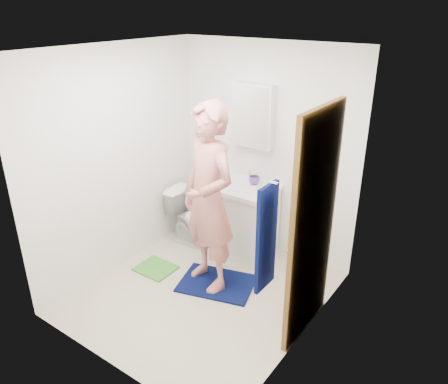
# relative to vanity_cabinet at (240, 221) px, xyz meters

# --- Properties ---
(floor) EXTENTS (2.20, 2.40, 0.02)m
(floor) POSITION_rel_vanity_cabinet_xyz_m (0.15, -0.91, -0.41)
(floor) COLOR beige
(floor) RESTS_ON ground
(ceiling) EXTENTS (2.20, 2.40, 0.02)m
(ceiling) POSITION_rel_vanity_cabinet_xyz_m (0.15, -0.91, 2.01)
(ceiling) COLOR white
(ceiling) RESTS_ON ground
(wall_back) EXTENTS (2.20, 0.02, 2.40)m
(wall_back) POSITION_rel_vanity_cabinet_xyz_m (0.15, 0.30, 0.80)
(wall_back) COLOR white
(wall_back) RESTS_ON ground
(wall_front) EXTENTS (2.20, 0.02, 2.40)m
(wall_front) POSITION_rel_vanity_cabinet_xyz_m (0.15, -2.12, 0.80)
(wall_front) COLOR white
(wall_front) RESTS_ON ground
(wall_left) EXTENTS (0.02, 2.40, 2.40)m
(wall_left) POSITION_rel_vanity_cabinet_xyz_m (-0.96, -0.91, 0.80)
(wall_left) COLOR white
(wall_left) RESTS_ON ground
(wall_right) EXTENTS (0.02, 2.40, 2.40)m
(wall_right) POSITION_rel_vanity_cabinet_xyz_m (1.26, -0.91, 0.80)
(wall_right) COLOR white
(wall_right) RESTS_ON ground
(vanity_cabinet) EXTENTS (0.75, 0.55, 0.80)m
(vanity_cabinet) POSITION_rel_vanity_cabinet_xyz_m (0.00, 0.00, 0.00)
(vanity_cabinet) COLOR white
(vanity_cabinet) RESTS_ON floor
(countertop) EXTENTS (0.79, 0.59, 0.05)m
(countertop) POSITION_rel_vanity_cabinet_xyz_m (0.00, 0.00, 0.43)
(countertop) COLOR white
(countertop) RESTS_ON vanity_cabinet
(sink_basin) EXTENTS (0.40, 0.40, 0.03)m
(sink_basin) POSITION_rel_vanity_cabinet_xyz_m (0.00, 0.00, 0.44)
(sink_basin) COLOR white
(sink_basin) RESTS_ON countertop
(faucet) EXTENTS (0.03, 0.03, 0.12)m
(faucet) POSITION_rel_vanity_cabinet_xyz_m (0.00, 0.18, 0.51)
(faucet) COLOR silver
(faucet) RESTS_ON countertop
(medicine_cabinet) EXTENTS (0.50, 0.12, 0.70)m
(medicine_cabinet) POSITION_rel_vanity_cabinet_xyz_m (0.00, 0.22, 1.20)
(medicine_cabinet) COLOR white
(medicine_cabinet) RESTS_ON wall_back
(mirror_panel) EXTENTS (0.46, 0.01, 0.66)m
(mirror_panel) POSITION_rel_vanity_cabinet_xyz_m (0.00, 0.16, 1.20)
(mirror_panel) COLOR white
(mirror_panel) RESTS_ON wall_back
(door) EXTENTS (0.05, 0.80, 2.05)m
(door) POSITION_rel_vanity_cabinet_xyz_m (1.22, -0.76, 0.62)
(door) COLOR brown
(door) RESTS_ON ground
(door_knob) EXTENTS (0.07, 0.07, 0.07)m
(door_knob) POSITION_rel_vanity_cabinet_xyz_m (1.18, -1.08, 0.55)
(door_knob) COLOR gold
(door_knob) RESTS_ON door
(towel) EXTENTS (0.03, 0.24, 0.80)m
(towel) POSITION_rel_vanity_cabinet_xyz_m (1.18, -1.48, 0.85)
(towel) COLOR #070F42
(towel) RESTS_ON wall_right
(towel_hook) EXTENTS (0.06, 0.02, 0.02)m
(towel_hook) POSITION_rel_vanity_cabinet_xyz_m (1.22, -1.48, 1.27)
(towel_hook) COLOR silver
(towel_hook) RESTS_ON wall_right
(toilet) EXTENTS (0.70, 0.43, 0.69)m
(toilet) POSITION_rel_vanity_cabinet_xyz_m (-0.53, -0.17, -0.05)
(toilet) COLOR white
(toilet) RESTS_ON floor
(bath_mat) EXTENTS (0.89, 0.74, 0.02)m
(bath_mat) POSITION_rel_vanity_cabinet_xyz_m (0.18, -0.72, -0.39)
(bath_mat) COLOR #070F42
(bath_mat) RESTS_ON floor
(green_rug) EXTENTS (0.42, 0.36, 0.02)m
(green_rug) POSITION_rel_vanity_cabinet_xyz_m (-0.54, -0.88, -0.39)
(green_rug) COLOR green
(green_rug) RESTS_ON floor
(soap_dispenser) EXTENTS (0.10, 0.10, 0.18)m
(soap_dispenser) POSITION_rel_vanity_cabinet_xyz_m (-0.30, -0.02, 0.54)
(soap_dispenser) COLOR #CB605E
(soap_dispenser) RESTS_ON countertop
(toothbrush_cup) EXTENTS (0.16, 0.16, 0.10)m
(toothbrush_cup) POSITION_rel_vanity_cabinet_xyz_m (0.11, 0.11, 0.50)
(toothbrush_cup) COLOR #644497
(toothbrush_cup) RESTS_ON countertop
(man) EXTENTS (0.81, 0.66, 1.92)m
(man) POSITION_rel_vanity_cabinet_xyz_m (0.11, -0.74, 0.58)
(man) COLOR tan
(man) RESTS_ON bath_mat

